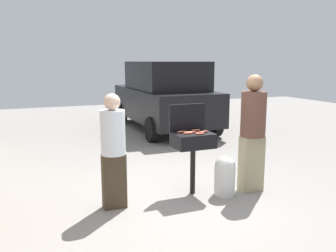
% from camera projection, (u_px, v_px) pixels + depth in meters
% --- Properties ---
extents(ground_plane, '(24.00, 24.00, 0.00)m').
position_uv_depth(ground_plane, '(184.00, 198.00, 5.38)').
color(ground_plane, gray).
extents(bbq_grill, '(0.60, 0.44, 0.96)m').
position_uv_depth(bbq_grill, '(193.00, 142.00, 5.44)').
color(bbq_grill, black).
rests_on(bbq_grill, ground).
extents(grill_lid_open, '(0.60, 0.05, 0.42)m').
position_uv_depth(grill_lid_open, '(187.00, 117.00, 5.57)').
color(grill_lid_open, black).
rests_on(grill_lid_open, bbq_grill).
extents(hot_dog_0, '(0.13, 0.04, 0.03)m').
position_uv_depth(hot_dog_0, '(196.00, 130.00, 5.56)').
color(hot_dog_0, '#B74C33').
rests_on(hot_dog_0, bbq_grill).
extents(hot_dog_1, '(0.13, 0.03, 0.03)m').
position_uv_depth(hot_dog_1, '(191.00, 133.00, 5.39)').
color(hot_dog_1, '#C6593D').
rests_on(hot_dog_1, bbq_grill).
extents(hot_dog_2, '(0.13, 0.03, 0.03)m').
position_uv_depth(hot_dog_2, '(200.00, 133.00, 5.39)').
color(hot_dog_2, '#C6593D').
rests_on(hot_dog_2, bbq_grill).
extents(hot_dog_3, '(0.13, 0.03, 0.03)m').
position_uv_depth(hot_dog_3, '(200.00, 134.00, 5.30)').
color(hot_dog_3, '#C6593D').
rests_on(hot_dog_3, bbq_grill).
extents(hot_dog_4, '(0.13, 0.03, 0.03)m').
position_uv_depth(hot_dog_4, '(188.00, 132.00, 5.41)').
color(hot_dog_4, '#C6593D').
rests_on(hot_dog_4, bbq_grill).
extents(hot_dog_5, '(0.13, 0.04, 0.03)m').
position_uv_depth(hot_dog_5, '(204.00, 132.00, 5.45)').
color(hot_dog_5, '#AD4228').
rests_on(hot_dog_5, bbq_grill).
extents(hot_dog_6, '(0.13, 0.04, 0.03)m').
position_uv_depth(hot_dog_6, '(182.00, 132.00, 5.45)').
color(hot_dog_6, '#C6593D').
rests_on(hot_dog_6, bbq_grill).
extents(hot_dog_7, '(0.13, 0.03, 0.03)m').
position_uv_depth(hot_dog_7, '(187.00, 133.00, 5.33)').
color(hot_dog_7, '#B74C33').
rests_on(hot_dog_7, bbq_grill).
extents(propane_tank, '(0.32, 0.32, 0.62)m').
position_uv_depth(propane_tank, '(225.00, 175.00, 5.46)').
color(propane_tank, silver).
rests_on(propane_tank, ground).
extents(person_left, '(0.34, 0.34, 1.61)m').
position_uv_depth(person_left, '(113.00, 147.00, 4.89)').
color(person_left, '#3F3323').
rests_on(person_left, ground).
extents(person_right, '(0.39, 0.39, 1.84)m').
position_uv_depth(person_right, '(253.00, 129.00, 5.53)').
color(person_right, gray).
rests_on(person_right, ground).
extents(parked_minivan, '(2.05, 4.41, 2.02)m').
position_uv_depth(parked_minivan, '(164.00, 95.00, 10.62)').
color(parked_minivan, black).
rests_on(parked_minivan, ground).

